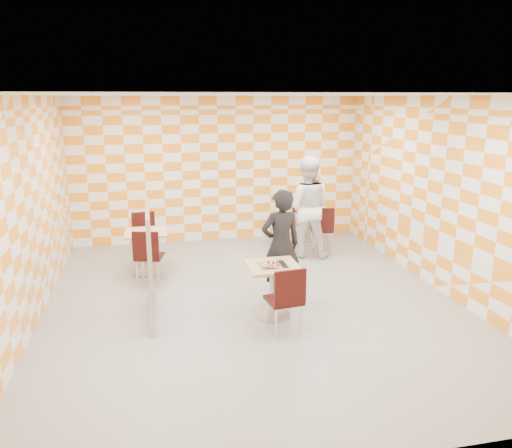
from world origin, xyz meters
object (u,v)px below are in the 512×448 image
Objects in this scene: empty_table at (147,245)px; chair_second_side at (288,220)px; main_table at (272,281)px; man_dark at (281,246)px; second_table at (310,219)px; man_white at (307,207)px; partition at (150,262)px; sport_bottle at (301,203)px; chair_empty_near at (148,253)px; soda_bottle at (312,202)px; chair_main_front at (287,296)px; chair_second_front at (322,226)px; chair_empty_far at (145,233)px.

chair_second_side is at bearing 20.89° from empty_table.
main_table is 0.44× the size of man_dark.
man_white reaches higher than second_table.
sport_bottle is at bearing 45.28° from partition.
soda_bottle is (3.38, 1.84, 0.31)m from chair_empty_near.
chair_main_front is at bearing -30.24° from partition.
chair_second_front is at bearing 57.90° from main_table.
man_white reaches higher than sport_bottle.
partition is (-3.26, -3.00, 0.28)m from second_table.
chair_second_front and chair_empty_far have the same top height.
chair_main_front reaches higher than main_table.
partition is at bearing -2.27° from man_dark.
main_table is 0.81× the size of chair_main_front.
main_table is at bearing -112.91° from sport_bottle.
chair_empty_far is at bearing 92.16° from partition.
man_dark reaches higher than soda_bottle.
soda_bottle is (0.57, 0.18, 0.31)m from chair_second_side.
partition is 7.75× the size of sport_bottle.
chair_empty_near is (0.02, -0.58, 0.04)m from empty_table.
second_table is 0.51m from chair_second_side.
second_table is at bearing -136.13° from soda_bottle.
man_dark is (-1.38, -2.06, 0.30)m from chair_second_front.
second_table is 0.39m from sport_bottle.
sport_bottle reaches higher than chair_empty_near.
soda_bottle reaches higher than chair_main_front.
man_dark reaches higher than partition.
chair_empty_far is 0.55× the size of man_dark.
chair_second_side and chair_empty_near have the same top height.
empty_table is 0.81× the size of chair_empty_far.
chair_empty_near is (-3.30, -1.77, 0.04)m from second_table.
chair_main_front and chair_empty_near have the same top height.
sport_bottle is (3.15, 1.90, 0.29)m from chair_empty_near.
man_dark is at bearing -39.20° from empty_table.
main_table is 0.63m from chair_main_front.
soda_bottle is at bearing 28.61° from chair_empty_near.
chair_empty_far is (-1.73, 2.80, 0.04)m from main_table.
main_table is 3.43m from chair_second_side.
chair_main_front is at bearing -112.47° from soda_bottle.
chair_main_front is at bearing -111.90° from second_table.
man_white is 0.97m from sport_bottle.
partition is 6.74× the size of soda_bottle.
man_dark reaches higher than chair_main_front.
chair_empty_far is at bearing -169.69° from soda_bottle.
chair_main_front is 3.84m from chair_empty_far.
partition is at bearing 168.06° from main_table.
main_table is 2.30m from chair_empty_near.
chair_second_front is 0.55m from man_white.
chair_second_side is 0.68m from soda_bottle.
man_dark is at bearing 78.84° from chair_main_front.
main_table is 2.88m from man_white.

